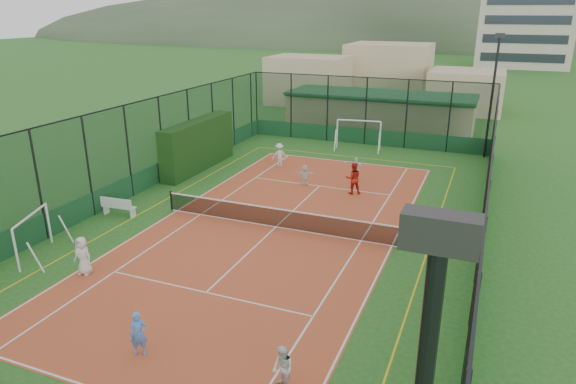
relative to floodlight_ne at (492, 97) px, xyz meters
name	(u,v)px	position (x,y,z in m)	size (l,w,h in m)	color
ground	(276,227)	(-8.60, -16.60, -4.12)	(300.00, 300.00, 0.00)	#23591E
court_slab	(276,227)	(-8.60, -16.60, -4.12)	(11.17, 23.97, 0.01)	#B65428
tennis_net	(276,217)	(-8.60, -16.60, -3.59)	(11.67, 0.12, 1.06)	black
perimeter_fence	(275,177)	(-8.60, -16.60, -1.62)	(18.12, 34.12, 5.00)	#11341D
floodlight_ne	(492,97)	(0.00, 0.00, 0.00)	(0.60, 0.26, 8.25)	black
clubhouse	(380,112)	(-8.60, 5.40, -2.55)	(15.20, 7.20, 3.15)	tan
distant_hills	(472,43)	(-8.60, 133.40, -4.12)	(200.00, 60.00, 24.00)	#384C33
hedge_left	(198,145)	(-16.90, -9.76, -2.56)	(1.07, 7.13, 3.12)	black
white_bench	(119,206)	(-16.40, -18.17, -3.62)	(1.78, 0.49, 1.00)	white
futsal_goal_near	(33,236)	(-16.64, -23.10, -3.22)	(0.82, 2.81, 1.81)	white
futsal_goal_far	(358,135)	(-8.71, -1.10, -3.08)	(3.24, 0.94, 2.09)	white
child_near_left	(83,256)	(-13.68, -23.52, -3.35)	(0.75, 0.49, 1.54)	silver
child_near_mid	(139,334)	(-8.61, -26.77, -3.42)	(0.51, 0.33, 1.39)	#5489EE
child_near_right	(283,369)	(-4.09, -26.58, -3.45)	(0.65, 0.50, 1.33)	white
child_far_left	(279,155)	(-12.30, -7.42, -3.34)	(0.99, 0.57, 1.54)	silver
child_far_right	(356,169)	(-6.91, -8.48, -3.39)	(0.85, 0.35, 1.45)	white
child_far_back	(305,175)	(-9.49, -10.29, -3.52)	(1.11, 0.35, 1.19)	white
coach	(353,178)	(-6.48, -10.69, -3.23)	(0.86, 0.67, 1.77)	#B21E13
tennis_balls	(261,209)	(-10.17, -14.86, -4.08)	(4.08, 0.74, 0.07)	#CCE033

